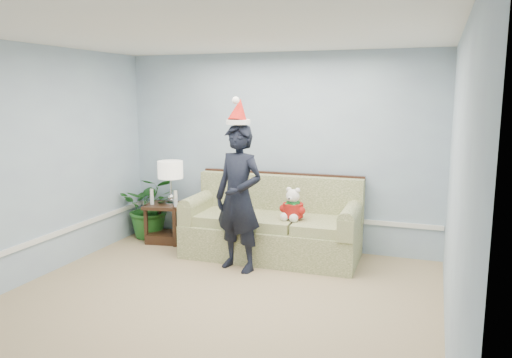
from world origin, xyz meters
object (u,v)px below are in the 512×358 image
at_px(table_lamp, 170,172).
at_px(teddy_bear, 293,208).
at_px(sofa, 273,227).
at_px(side_table, 167,227).
at_px(man, 239,198).
at_px(houseplant, 151,207).

xyz_separation_m(table_lamp, teddy_bear, (1.88, -0.23, -0.33)).
bearing_deg(teddy_bear, sofa, 159.75).
height_order(side_table, man, man).
xyz_separation_m(sofa, table_lamp, (-1.55, 0.04, 0.67)).
height_order(sofa, teddy_bear, sofa).
height_order(side_table, table_lamp, table_lamp).
bearing_deg(table_lamp, side_table, 168.85).
distance_m(sofa, man, 0.87).
bearing_deg(teddy_bear, houseplant, -179.05).
xyz_separation_m(side_table, man, (1.42, -0.72, 0.68)).
bearing_deg(side_table, sofa, -2.06).
bearing_deg(teddy_bear, man, -129.47).
distance_m(table_lamp, man, 1.51).
xyz_separation_m(sofa, teddy_bear, (0.33, -0.19, 0.33)).
height_order(table_lamp, man, man).
relative_size(sofa, table_lamp, 3.62).
distance_m(houseplant, teddy_bear, 2.36).
bearing_deg(table_lamp, man, -27.70).
xyz_separation_m(houseplant, teddy_bear, (2.32, -0.39, 0.25)).
bearing_deg(side_table, table_lamp, -11.15).
bearing_deg(man, teddy_bear, 55.92).
relative_size(table_lamp, teddy_bear, 1.50).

